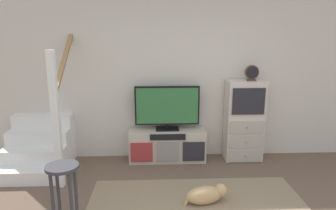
{
  "coord_description": "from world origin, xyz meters",
  "views": [
    {
      "loc": [
        -0.49,
        -2.37,
        1.99
      ],
      "look_at": [
        -0.31,
        1.61,
        1.05
      ],
      "focal_mm": 32.51,
      "sensor_mm": 36.0,
      "label": 1
    }
  ],
  "objects_px": {
    "desk_clock": "(252,73)",
    "dog": "(207,195)",
    "media_console": "(167,145)",
    "side_cabinet": "(244,121)",
    "television": "(167,107)",
    "bar_stool_near": "(63,181)"
  },
  "relations": [
    {
      "from": "desk_clock",
      "to": "dog",
      "type": "height_order",
      "value": "desk_clock"
    },
    {
      "from": "media_console",
      "to": "side_cabinet",
      "type": "height_order",
      "value": "side_cabinet"
    },
    {
      "from": "media_console",
      "to": "dog",
      "type": "bearing_deg",
      "value": -72.24
    },
    {
      "from": "side_cabinet",
      "to": "dog",
      "type": "height_order",
      "value": "side_cabinet"
    },
    {
      "from": "television",
      "to": "bar_stool_near",
      "type": "bearing_deg",
      "value": -124.54
    },
    {
      "from": "media_console",
      "to": "television",
      "type": "distance_m",
      "value": 0.62
    },
    {
      "from": "desk_clock",
      "to": "dog",
      "type": "relative_size",
      "value": 0.45
    },
    {
      "from": "bar_stool_near",
      "to": "dog",
      "type": "relative_size",
      "value": 1.26
    },
    {
      "from": "side_cabinet",
      "to": "bar_stool_near",
      "type": "relative_size",
      "value": 1.89
    },
    {
      "from": "media_console",
      "to": "bar_stool_near",
      "type": "distance_m",
      "value": 2.02
    },
    {
      "from": "media_console",
      "to": "desk_clock",
      "type": "height_order",
      "value": "desk_clock"
    },
    {
      "from": "media_console",
      "to": "desk_clock",
      "type": "relative_size",
      "value": 5.01
    },
    {
      "from": "media_console",
      "to": "television",
      "type": "relative_size",
      "value": 1.2
    },
    {
      "from": "dog",
      "to": "bar_stool_near",
      "type": "bearing_deg",
      "value": -167.8
    },
    {
      "from": "side_cabinet",
      "to": "dog",
      "type": "xyz_separation_m",
      "value": [
        -0.8,
        -1.31,
        -0.52
      ]
    },
    {
      "from": "media_console",
      "to": "desk_clock",
      "type": "distance_m",
      "value": 1.73
    },
    {
      "from": "television",
      "to": "desk_clock",
      "type": "xyz_separation_m",
      "value": [
        1.29,
        -0.03,
        0.53
      ]
    },
    {
      "from": "bar_stool_near",
      "to": "television",
      "type": "bearing_deg",
      "value": 55.46
    },
    {
      "from": "desk_clock",
      "to": "bar_stool_near",
      "type": "xyz_separation_m",
      "value": [
        -2.44,
        -1.64,
        -0.9
      ]
    },
    {
      "from": "desk_clock",
      "to": "dog",
      "type": "distance_m",
      "value": 2.03
    },
    {
      "from": "media_console",
      "to": "dog",
      "type": "relative_size",
      "value": 2.23
    },
    {
      "from": "television",
      "to": "dog",
      "type": "distance_m",
      "value": 1.59
    }
  ]
}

